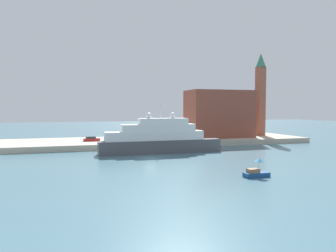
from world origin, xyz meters
name	(u,v)px	position (x,y,z in m)	size (l,w,h in m)	color
ground	(151,158)	(0.00, 0.00, 0.00)	(400.00, 400.00, 0.00)	slate
quay_dock	(127,142)	(0.00, 27.70, 0.74)	(110.00, 23.39, 1.49)	#B7AD99
large_yacht	(159,139)	(4.03, 7.42, 3.33)	(29.34, 3.88, 11.91)	#4C4C51
small_motorboat	(256,172)	(10.85, -23.10, 0.83)	(3.98, 1.58, 2.88)	navy
harbor_building	(219,114)	(29.31, 26.71, 8.86)	(20.30, 10.77, 14.74)	brown
bell_tower	(260,91)	(45.50, 28.70, 16.40)	(3.38, 3.38, 27.47)	#93513D
parked_car	(91,139)	(-10.33, 25.86, 2.03)	(4.49, 1.86, 1.28)	#B21E1E
person_figure	(115,139)	(-4.37, 21.56, 2.22)	(0.36, 0.36, 1.58)	#334C8C
mooring_bollard	(123,142)	(-2.78, 17.54, 1.83)	(0.37, 0.37, 0.70)	black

